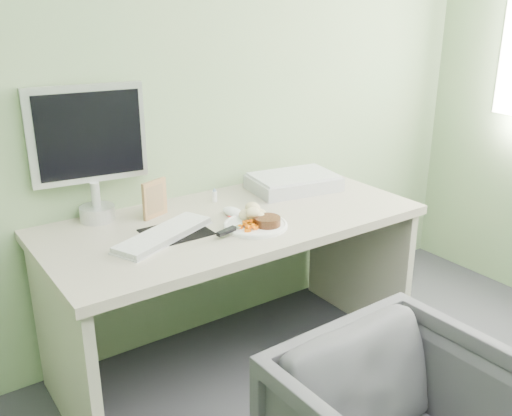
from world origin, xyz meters
TOP-DOWN VIEW (x-y plane):
  - wall_back at (0.00, 2.00)m, footprint 3.50×0.00m
  - desk at (0.00, 1.62)m, footprint 1.60×0.75m
  - plate at (0.02, 1.48)m, footprint 0.26×0.26m
  - steak at (0.05, 1.44)m, footprint 0.13×0.13m
  - potato_pile at (0.05, 1.53)m, footprint 0.14×0.12m
  - carrot_heap at (-0.03, 1.46)m, footprint 0.08×0.07m
  - steak_knife at (-0.10, 1.47)m, footprint 0.24×0.09m
  - mousepad at (-0.27, 1.61)m, footprint 0.25×0.22m
  - keyboard at (-0.34, 1.59)m, footprint 0.46×0.30m
  - computer_mouse at (0.01, 1.64)m, footprint 0.08×0.12m
  - photo_frame at (-0.26, 1.82)m, footprint 0.13×0.06m
  - eyedrop_bottle at (0.04, 1.84)m, footprint 0.02×0.02m
  - scanner at (0.45, 1.78)m, footprint 0.45×0.33m
  - monitor at (-0.48, 1.94)m, footprint 0.47×0.15m

SIDE VIEW (x-z plane):
  - desk at x=0.00m, z-range 0.18..0.91m
  - mousepad at x=-0.27m, z-range 0.73..0.73m
  - plate at x=0.02m, z-range 0.73..0.74m
  - keyboard at x=-0.34m, z-range 0.74..0.76m
  - computer_mouse at x=0.01m, z-range 0.73..0.77m
  - steak_knife at x=-0.10m, z-range 0.75..0.76m
  - eyedrop_bottle at x=0.04m, z-range 0.73..0.79m
  - steak at x=0.05m, z-range 0.74..0.78m
  - scanner at x=0.45m, z-range 0.73..0.79m
  - carrot_heap at x=-0.03m, z-range 0.74..0.78m
  - potato_pile at x=0.05m, z-range 0.74..0.81m
  - photo_frame at x=-0.26m, z-range 0.73..0.89m
  - monitor at x=-0.48m, z-range 0.77..1.32m
  - wall_back at x=0.00m, z-range -0.40..3.10m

